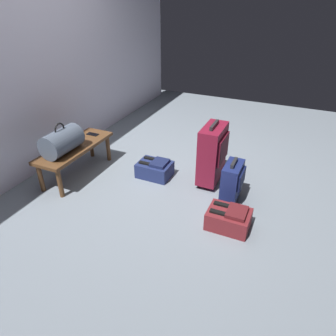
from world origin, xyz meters
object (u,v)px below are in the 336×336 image
(bench, at_px, (75,150))
(cell_phone, at_px, (93,134))
(duffel_bag_slate, at_px, (62,141))
(backpack_maroon, at_px, (229,219))
(suitcase_upright_burgundy, at_px, (212,153))
(backpack_navy, at_px, (155,169))
(suitcase_small_navy, at_px, (232,181))

(bench, bearing_deg, cell_phone, 0.23)
(bench, xyz_separation_m, duffel_bag_slate, (-0.17, 0.00, 0.19))
(duffel_bag_slate, xyz_separation_m, backpack_maroon, (-0.02, -1.84, -0.41))
(suitcase_upright_burgundy, bearing_deg, bench, 107.86)
(cell_phone, bearing_deg, suitcase_upright_burgundy, -84.90)
(cell_phone, height_order, backpack_maroon, cell_phone)
(bench, xyz_separation_m, backpack_navy, (0.33, -0.84, -0.22))
(suitcase_upright_burgundy, relative_size, backpack_maroon, 1.86)
(bench, height_order, backpack_navy, bench)
(suitcase_upright_burgundy, bearing_deg, duffel_bag_slate, 113.82)
(cell_phone, xyz_separation_m, backpack_maroon, (-0.53, -1.85, -0.28))
(suitcase_upright_burgundy, relative_size, backpack_navy, 1.86)
(suitcase_small_navy, bearing_deg, suitcase_upright_burgundy, 49.31)
(bench, xyz_separation_m, suitcase_small_navy, (0.22, -1.76, -0.07))
(suitcase_small_navy, bearing_deg, bench, 97.13)
(suitcase_upright_burgundy, height_order, suitcase_small_navy, suitcase_upright_burgundy)
(backpack_navy, bearing_deg, suitcase_small_navy, -96.76)
(cell_phone, bearing_deg, bench, -179.77)
(bench, bearing_deg, duffel_bag_slate, 180.00)
(bench, height_order, cell_phone, cell_phone)
(duffel_bag_slate, height_order, cell_phone, duffel_bag_slate)
(suitcase_small_navy, distance_m, backpack_maroon, 0.44)
(bench, xyz_separation_m, suitcase_upright_burgundy, (0.47, -1.46, 0.05))
(bench, distance_m, duffel_bag_slate, 0.26)
(suitcase_upright_burgundy, xyz_separation_m, backpack_maroon, (-0.66, -0.38, -0.27))
(duffel_bag_slate, relative_size, backpack_navy, 1.16)
(suitcase_small_navy, bearing_deg, backpack_navy, 83.24)
(suitcase_small_navy, bearing_deg, cell_phone, 86.06)
(cell_phone, distance_m, suitcase_small_navy, 1.77)
(suitcase_upright_burgundy, relative_size, suitcase_small_navy, 1.54)
(duffel_bag_slate, height_order, backpack_navy, duffel_bag_slate)
(suitcase_small_navy, xyz_separation_m, backpack_navy, (0.11, 0.92, -0.15))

